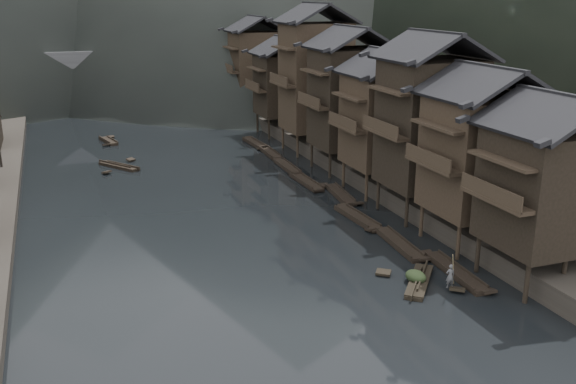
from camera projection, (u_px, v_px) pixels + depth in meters
name	position (u px, v px, depth m)	size (l,w,h in m)	color
water	(249.00, 270.00, 43.32)	(300.00, 300.00, 0.00)	black
right_bank	(403.00, 118.00, 90.47)	(40.00, 200.00, 1.80)	#2D2823
stilt_houses	(354.00, 86.00, 64.20)	(9.00, 67.60, 17.05)	black
moored_sampans	(323.00, 189.00, 60.25)	(3.00, 47.71, 0.46)	black
midriver_boats	(126.00, 128.00, 87.63)	(15.28, 43.96, 0.45)	black
stone_bridge	(121.00, 73.00, 106.20)	(40.00, 6.00, 9.00)	#4C4C4F
hero_sampan	(419.00, 281.00, 41.19)	(4.27, 4.92, 0.44)	black
cargo_heap	(416.00, 271.00, 41.14)	(1.23, 1.61, 0.74)	black
boatman	(450.00, 272.00, 39.95)	(0.58, 0.38, 1.59)	#58585A
bamboo_pole	(456.00, 236.00, 39.30)	(0.06, 0.06, 3.93)	#8C7A51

